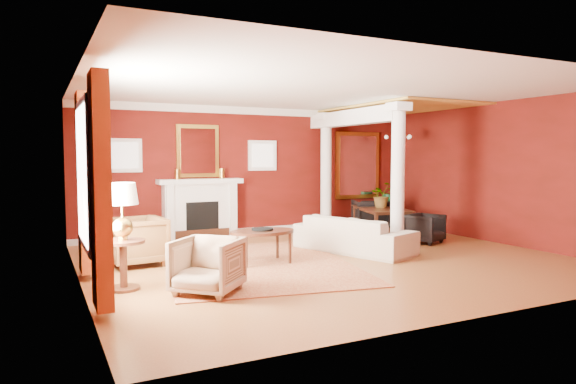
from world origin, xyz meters
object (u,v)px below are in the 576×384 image
coffee_table (262,233)px  sofa (354,228)px  armchair_stripe (208,263)px  side_table (122,219)px  dining_table (382,213)px  armchair_leopard (136,239)px

coffee_table → sofa: bearing=6.1°
armchair_stripe → side_table: side_table is taller
dining_table → sofa: bearing=147.5°
armchair_stripe → coffee_table: (1.38, 1.40, 0.11)m
armchair_stripe → dining_table: size_ratio=0.47×
armchair_stripe → coffee_table: bearing=89.0°
sofa → dining_table: bearing=-69.5°
dining_table → side_table: bearing=129.1°
side_table → dining_table: (6.13, 2.54, -0.48)m
sofa → armchair_stripe: sofa is taller
side_table → dining_table: side_table is taller
armchair_stripe → dining_table: (5.18, 3.22, 0.07)m
sofa → armchair_stripe: size_ratio=2.83×
sofa → dining_table: 2.46m
armchair_stripe → dining_table: dining_table is taller
armchair_leopard → dining_table: 5.79m
coffee_table → side_table: size_ratio=0.77×
armchair_leopard → dining_table: (5.70, 1.03, 0.04)m
sofa → armchair_leopard: (-3.84, 0.58, -0.01)m
armchair_stripe → side_table: (-0.95, 0.68, 0.56)m
armchair_stripe → coffee_table: armchair_stripe is taller
armchair_stripe → coffee_table: 1.97m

